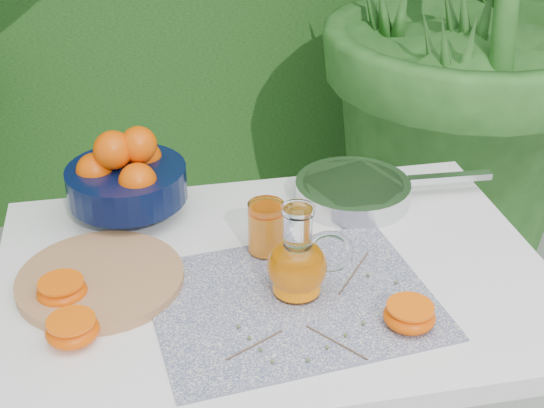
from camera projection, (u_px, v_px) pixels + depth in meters
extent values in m
cube|color=white|center=(274.00, 280.00, 1.39)|extent=(1.00, 0.70, 0.04)
cylinder|color=white|center=(59.00, 359.00, 1.76)|extent=(0.04, 0.04, 0.71)
cylinder|color=white|center=(425.00, 312.00, 1.91)|extent=(0.04, 0.04, 0.71)
cube|color=#0D144C|center=(292.00, 300.00, 1.30)|extent=(0.51, 0.42, 0.00)
cylinder|color=#AD784E|center=(100.00, 279.00, 1.34)|extent=(0.37, 0.37, 0.02)
cylinder|color=black|center=(129.00, 206.00, 1.55)|extent=(0.11, 0.11, 0.04)
cylinder|color=black|center=(127.00, 183.00, 1.52)|extent=(0.31, 0.31, 0.07)
sphere|color=#ED4C02|center=(95.00, 171.00, 1.50)|extent=(0.10, 0.10, 0.07)
sphere|color=#ED4C02|center=(144.00, 158.00, 1.55)|extent=(0.10, 0.10, 0.07)
sphere|color=#ED4C02|center=(138.00, 182.00, 1.46)|extent=(0.10, 0.10, 0.07)
sphere|color=#ED4C02|center=(113.00, 158.00, 1.55)|extent=(0.10, 0.10, 0.07)
sphere|color=#ED4C02|center=(113.00, 150.00, 1.47)|extent=(0.10, 0.10, 0.08)
sphere|color=#ED4C02|center=(139.00, 145.00, 1.48)|extent=(0.10, 0.10, 0.07)
cylinder|color=white|center=(297.00, 290.00, 1.32)|extent=(0.10, 0.10, 0.01)
ellipsoid|color=white|center=(297.00, 266.00, 1.29)|extent=(0.13, 0.13, 0.10)
cylinder|color=white|center=(298.00, 228.00, 1.25)|extent=(0.06, 0.06, 0.07)
cylinder|color=white|center=(298.00, 210.00, 1.24)|extent=(0.07, 0.07, 0.01)
torus|color=white|center=(329.00, 252.00, 1.27)|extent=(0.08, 0.03, 0.08)
cylinder|color=#D36804|center=(297.00, 271.00, 1.30)|extent=(0.10, 0.10, 0.07)
cylinder|color=white|center=(266.00, 228.00, 1.41)|extent=(0.08, 0.08, 0.10)
cylinder|color=orange|center=(266.00, 231.00, 1.41)|extent=(0.07, 0.07, 0.08)
cylinder|color=#EC4B07|center=(266.00, 212.00, 1.39)|extent=(0.06, 0.06, 0.00)
cylinder|color=silver|center=(353.00, 191.00, 1.59)|extent=(0.25, 0.25, 0.04)
cylinder|color=silver|center=(353.00, 184.00, 1.58)|extent=(0.22, 0.22, 0.01)
cube|color=silver|center=(450.00, 178.00, 1.61)|extent=(0.18, 0.03, 0.01)
ellipsoid|color=#ED4C02|center=(73.00, 330.00, 1.20)|extent=(0.09, 0.09, 0.04)
cylinder|color=#EC4B07|center=(71.00, 321.00, 1.19)|extent=(0.08, 0.08, 0.00)
ellipsoid|color=#ED4C02|center=(62.00, 292.00, 1.29)|extent=(0.09, 0.09, 0.04)
cylinder|color=#EC4B07|center=(61.00, 283.00, 1.28)|extent=(0.08, 0.08, 0.00)
ellipsoid|color=#ED4C02|center=(409.00, 316.00, 1.24)|extent=(0.09, 0.09, 0.04)
cylinder|color=#EC4B07|center=(410.00, 307.00, 1.23)|extent=(0.08, 0.08, 0.00)
cylinder|color=brown|center=(336.00, 342.00, 1.20)|extent=(0.08, 0.10, 0.00)
sphere|color=#4E6032|center=(308.00, 360.00, 1.16)|extent=(0.01, 0.01, 0.01)
sphere|color=#4E6032|center=(327.00, 347.00, 1.19)|extent=(0.01, 0.01, 0.01)
sphere|color=#4E6032|center=(346.00, 335.00, 1.21)|extent=(0.01, 0.01, 0.01)
sphere|color=#4E6032|center=(363.00, 323.00, 1.24)|extent=(0.01, 0.01, 0.01)
cylinder|color=brown|center=(354.00, 273.00, 1.37)|extent=(0.09, 0.12, 0.00)
sphere|color=#4E6032|center=(314.00, 261.00, 1.39)|extent=(0.01, 0.01, 0.01)
sphere|color=#4E6032|center=(341.00, 268.00, 1.37)|extent=(0.01, 0.01, 0.01)
sphere|color=#4E6032|center=(368.00, 275.00, 1.35)|extent=(0.01, 0.01, 0.01)
sphere|color=#4E6032|center=(396.00, 282.00, 1.34)|extent=(0.01, 0.01, 0.01)
cylinder|color=brown|center=(255.00, 345.00, 1.20)|extent=(0.10, 0.05, 0.00)
sphere|color=#4E6032|center=(272.00, 362.00, 1.16)|extent=(0.01, 0.01, 0.01)
sphere|color=#4E6032|center=(261.00, 349.00, 1.18)|extent=(0.01, 0.01, 0.01)
sphere|color=#4E6032|center=(249.00, 338.00, 1.21)|extent=(0.01, 0.01, 0.01)
sphere|color=#4E6032|center=(238.00, 326.00, 1.23)|extent=(0.01, 0.01, 0.01)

